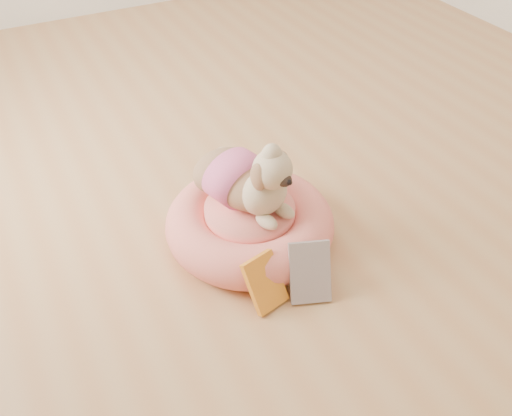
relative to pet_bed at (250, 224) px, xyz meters
name	(u,v)px	position (x,y,z in m)	size (l,w,h in m)	color
floor	(299,167)	(0.41, 0.32, -0.08)	(4.50, 4.50, 0.00)	tan
pet_bed	(250,224)	(0.00, 0.00, 0.00)	(0.63, 0.63, 0.16)	#FE6B63
dog	(247,168)	(0.00, 0.02, 0.24)	(0.29, 0.43, 0.31)	brown
book_yellow	(265,282)	(-0.09, -0.30, 0.01)	(0.12, 0.02, 0.19)	yellow
book_white	(310,272)	(0.06, -0.33, 0.02)	(0.14, 0.02, 0.21)	white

